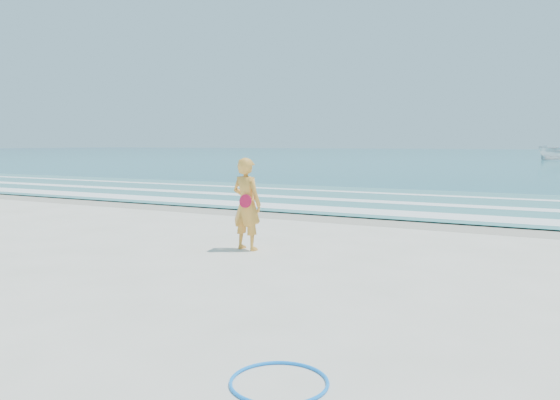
% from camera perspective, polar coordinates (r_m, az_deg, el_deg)
% --- Properties ---
extents(ground, '(400.00, 400.00, 0.00)m').
position_cam_1_polar(ground, '(7.90, -13.04, -9.97)').
color(ground, silver).
rests_on(ground, ground).
extents(wet_sand, '(400.00, 2.40, 0.00)m').
position_cam_1_polar(wet_sand, '(15.71, 8.79, -1.96)').
color(wet_sand, '#B2A893').
rests_on(wet_sand, ground).
extents(ocean, '(400.00, 190.00, 0.04)m').
position_cam_1_polar(ocean, '(110.88, 25.00, 4.30)').
color(ocean, '#19727F').
rests_on(ocean, ground).
extents(shallow, '(400.00, 10.00, 0.01)m').
position_cam_1_polar(shallow, '(20.48, 13.30, -0.10)').
color(shallow, '#59B7AD').
rests_on(shallow, ocean).
extents(foam_near, '(400.00, 1.40, 0.01)m').
position_cam_1_polar(foam_near, '(16.93, 10.21, -1.24)').
color(foam_near, white).
rests_on(foam_near, shallow).
extents(foam_mid, '(400.00, 0.90, 0.01)m').
position_cam_1_polar(foam_mid, '(19.70, 12.72, -0.29)').
color(foam_mid, white).
rests_on(foam_mid, shallow).
extents(foam_far, '(400.00, 0.60, 0.01)m').
position_cam_1_polar(foam_far, '(22.90, 14.84, 0.51)').
color(foam_far, white).
rests_on(foam_far, shallow).
extents(hoop, '(1.10, 1.10, 0.03)m').
position_cam_1_polar(hoop, '(5.15, -0.09, -18.48)').
color(hoop, '#0E83FF').
rests_on(hoop, ground).
extents(woman, '(0.74, 0.55, 1.86)m').
position_cam_1_polar(woman, '(10.98, -3.50, -0.42)').
color(woman, gold).
rests_on(woman, ground).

